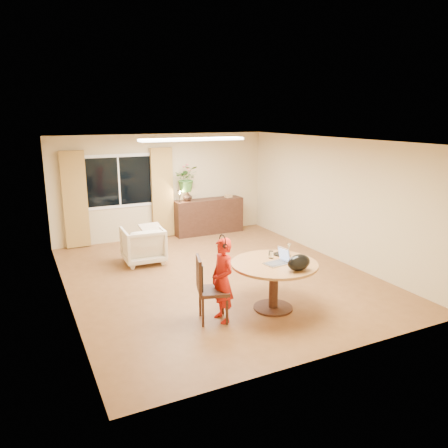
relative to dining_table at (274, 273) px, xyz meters
name	(u,v)px	position (x,y,z in m)	size (l,w,h in m)	color
floor	(218,276)	(-0.19, 1.70, -0.62)	(6.50, 6.50, 0.00)	brown
ceiling	(217,141)	(-0.19, 1.70, 1.98)	(6.50, 6.50, 0.00)	white
wall_back	(163,186)	(-0.19, 4.95, 0.68)	(5.50, 5.50, 0.00)	tan
wall_left	(62,227)	(-2.94, 1.70, 0.68)	(6.50, 6.50, 0.00)	tan
wall_right	(334,199)	(2.56, 1.70, 0.68)	(6.50, 6.50, 0.00)	tan
window	(119,181)	(-1.29, 4.94, 0.88)	(1.70, 0.03, 1.30)	white
curtain_left	(75,200)	(-2.34, 4.86, 0.53)	(0.55, 0.08, 2.25)	brown
curtain_right	(162,193)	(-0.24, 4.86, 0.53)	(0.55, 0.08, 2.25)	brown
ceiling_panel	(192,139)	(-0.19, 2.90, 1.95)	(2.20, 0.35, 0.05)	white
dining_table	(274,273)	(0.00, 0.00, 0.00)	(1.38, 1.38, 0.78)	brown
dining_chair	(213,289)	(-1.04, 0.05, -0.11)	(0.49, 0.45, 1.02)	black
child	(223,280)	(-0.91, -0.01, 0.03)	(0.31, 0.47, 1.30)	red
laptop	(276,256)	(-0.01, -0.06, 0.29)	(0.38, 0.25, 0.25)	#B7B7BC
tumbler	(271,255)	(0.08, 0.22, 0.23)	(0.08, 0.08, 0.12)	white
wine_glass	(289,250)	(0.40, 0.19, 0.28)	(0.08, 0.08, 0.22)	white
pot_lid	(280,254)	(0.30, 0.30, 0.19)	(0.22, 0.22, 0.04)	white
handbag	(299,263)	(0.14, -0.46, 0.29)	(0.38, 0.22, 0.25)	black
armchair	(143,245)	(-1.26, 3.15, -0.23)	(0.82, 0.85, 0.77)	#BCA995
throw	(152,226)	(-1.05, 3.11, 0.17)	(0.45, 0.55, 0.03)	beige
sideboard	(209,216)	(0.95, 4.71, -0.16)	(1.83, 0.45, 0.91)	black
vase	(187,196)	(0.37, 4.71, 0.42)	(0.24, 0.24, 0.25)	black
bouquet	(187,178)	(0.36, 4.71, 0.88)	(0.59, 0.51, 0.66)	#2B6D29
book_stack	(228,196)	(1.54, 4.71, 0.34)	(0.18, 0.14, 0.08)	#976F4D
desk_lamp	(180,196)	(0.14, 4.66, 0.46)	(0.13, 0.13, 0.32)	black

